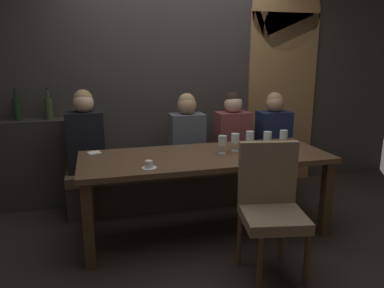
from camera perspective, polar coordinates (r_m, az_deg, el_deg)
The scene contains 22 objects.
ground at distance 3.52m, azimuth 1.99°, elevation -13.36°, with size 9.00×9.00×0.00m, color black.
back_wall_tiled at distance 4.32m, azimuth -2.68°, elevation 12.33°, with size 6.00×0.12×3.00m, color #383330.
arched_door at distance 4.74m, azimuth 13.97°, elevation 10.43°, with size 0.90×0.05×2.55m.
back_counter at distance 4.24m, azimuth -22.91°, elevation -2.84°, with size 1.10×0.28×0.95m, color #2F2B29.
dining_table at distance 3.28m, azimuth 2.09°, elevation -3.15°, with size 2.20×0.84×0.74m.
banquette_bench at distance 4.05m, azimuth -0.89°, elevation -6.12°, with size 2.50×0.44×0.45m.
chair_near_side at distance 2.78m, azimuth 12.20°, elevation -8.65°, with size 0.51×0.51×0.98m.
diner_redhead at distance 3.79m, azimuth -16.32°, elevation 1.59°, with size 0.36×0.24×0.83m.
diner_bearded at distance 3.90m, azimuth -0.79°, elevation 2.02°, with size 0.36×0.24×0.77m.
diner_far_end at distance 4.06m, azimuth 6.35°, elevation 2.40°, with size 0.36×0.24×0.77m.
diner_near_end at distance 4.27m, azimuth 12.64°, elevation 2.60°, with size 0.36×0.24×0.75m.
wine_bottle_dark_red at distance 4.16m, azimuth -25.67°, elevation 5.01°, with size 0.08×0.08×0.33m.
wine_bottle_pale_label at distance 4.09m, azimuth -21.46°, elevation 5.29°, with size 0.08×0.08×0.33m.
wine_glass_near_right at distance 3.27m, azimuth 4.78°, elevation 0.43°, with size 0.08×0.08×0.16m.
wine_glass_far_right at distance 3.60m, azimuth 14.12°, elevation 1.28°, with size 0.08×0.08×0.16m.
wine_glass_end_left at distance 3.37m, azimuth 6.76°, elevation 0.84°, with size 0.08×0.08×0.16m.
wine_glass_far_left at distance 3.51m, azimuth 11.71°, elevation 1.14°, with size 0.08×0.08×0.16m.
wine_glass_near_left at distance 3.50m, azimuth 9.04°, elevation 1.22°, with size 0.08×0.08×0.16m.
espresso_cup at distance 2.87m, azimuth -6.75°, elevation -3.32°, with size 0.12×0.12×0.06m.
dessert_plate at distance 3.24m, azimuth 11.96°, elevation -1.77°, with size 0.19×0.19×0.05m.
fork_on_table at distance 3.31m, azimuth 14.00°, elevation -1.75°, with size 0.02×0.17×0.01m, color silver.
folded_napkin at distance 3.42m, azimuth -15.05°, elevation -1.32°, with size 0.11×0.10×0.01m, color silver.
Camera 1 is at (-0.93, -3.00, 1.60)m, focal length 34.14 mm.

